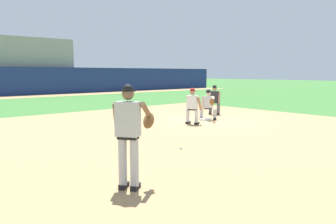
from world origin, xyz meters
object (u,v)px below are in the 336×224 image
baseball (181,148)px  umpire (214,99)px  first_base_bag (205,119)px  first_baseman (208,103)px  baserunner (192,105)px  pitcher (130,130)px

baseball → umpire: umpire is taller
first_base_bag → first_baseman: 0.72m
first_base_bag → baserunner: (-1.16, -0.35, 0.75)m
baseball → baserunner: baserunner is taller
baseball → umpire: bearing=34.3°
first_base_bag → umpire: umpire is taller
baserunner → pitcher: bearing=-143.6°
pitcher → first_base_bag: bearing=33.8°
baserunner → umpire: bearing=25.8°
first_base_bag → baserunner: size_ratio=0.26×
first_base_bag → pitcher: bearing=-146.2°
pitcher → baserunner: bearing=36.4°
first_base_bag → first_baseman: bearing=6.7°
baseball → first_baseman: size_ratio=0.06×
first_base_bag → pitcher: size_ratio=0.20×
first_baseman → baserunner: baserunner is taller
baserunner → umpire: same height
pitcher → baserunner: (6.09, 4.50, -0.27)m
baserunner → first_base_bag: bearing=16.9°
baseball → baserunner: 4.46m
baseball → umpire: size_ratio=0.05×
baserunner → first_baseman: bearing=15.3°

